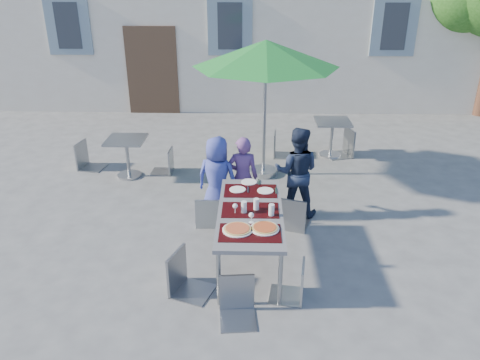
{
  "coord_description": "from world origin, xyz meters",
  "views": [
    {
      "loc": [
        0.56,
        -4.49,
        3.49
      ],
      "look_at": [
        0.4,
        1.54,
        0.75
      ],
      "focal_mm": 35.0,
      "sensor_mm": 36.0,
      "label": 1
    }
  ],
  "objects_px": {
    "child_1": "(243,177)",
    "chair_3": "(183,249)",
    "child_2": "(297,172)",
    "cafe_table_1": "(332,132)",
    "child_0": "(217,179)",
    "cafe_table_0": "(127,151)",
    "bg_chair_r_0": "(165,147)",
    "bg_chair_l_0": "(84,139)",
    "bg_chair_r_1": "(346,126)",
    "chair_1": "(256,189)",
    "pizza_near_right": "(265,228)",
    "chair_0": "(209,194)",
    "patio_umbrella": "(266,55)",
    "chair_2": "(294,193)",
    "chair_4": "(295,261)",
    "bg_chair_l_1": "(280,130)",
    "dining_table": "(250,214)",
    "pizza_near_left": "(238,229)",
    "chair_5": "(237,277)"
  },
  "relations": [
    {
      "from": "child_2",
      "to": "bg_chair_r_0",
      "type": "distance_m",
      "value": 2.75
    },
    {
      "from": "child_1",
      "to": "bg_chair_l_1",
      "type": "xyz_separation_m",
      "value": [
        0.7,
        2.54,
        -0.09
      ]
    },
    {
      "from": "child_1",
      "to": "chair_4",
      "type": "height_order",
      "value": "child_1"
    },
    {
      "from": "pizza_near_left",
      "to": "cafe_table_0",
      "type": "distance_m",
      "value": 3.82
    },
    {
      "from": "chair_3",
      "to": "chair_4",
      "type": "height_order",
      "value": "chair_3"
    },
    {
      "from": "child_0",
      "to": "cafe_table_1",
      "type": "xyz_separation_m",
      "value": [
        2.11,
        2.65,
        -0.14
      ]
    },
    {
      "from": "chair_5",
      "to": "chair_3",
      "type": "bearing_deg",
      "value": 146.61
    },
    {
      "from": "pizza_near_right",
      "to": "chair_4",
      "type": "bearing_deg",
      "value": -37.29
    },
    {
      "from": "chair_4",
      "to": "chair_0",
      "type": "bearing_deg",
      "value": 124.26
    },
    {
      "from": "pizza_near_right",
      "to": "chair_3",
      "type": "xyz_separation_m",
      "value": [
        -0.93,
        -0.17,
        -0.2
      ]
    },
    {
      "from": "pizza_near_left",
      "to": "bg_chair_l_0",
      "type": "relative_size",
      "value": 0.36
    },
    {
      "from": "child_2",
      "to": "cafe_table_1",
      "type": "distance_m",
      "value": 2.66
    },
    {
      "from": "child_2",
      "to": "chair_1",
      "type": "distance_m",
      "value": 0.69
    },
    {
      "from": "dining_table",
      "to": "bg_chair_r_0",
      "type": "bearing_deg",
      "value": 118.71
    },
    {
      "from": "patio_umbrella",
      "to": "chair_2",
      "type": "bearing_deg",
      "value": -79.03
    },
    {
      "from": "chair_3",
      "to": "bg_chair_r_0",
      "type": "bearing_deg",
      "value": 103.16
    },
    {
      "from": "chair_5",
      "to": "dining_table",
      "type": "bearing_deg",
      "value": 82.99
    },
    {
      "from": "patio_umbrella",
      "to": "cafe_table_1",
      "type": "bearing_deg",
      "value": 35.52
    },
    {
      "from": "child_1",
      "to": "chair_2",
      "type": "bearing_deg",
      "value": 150.66
    },
    {
      "from": "child_0",
      "to": "chair_1",
      "type": "relative_size",
      "value": 1.44
    },
    {
      "from": "chair_3",
      "to": "bg_chair_l_1",
      "type": "xyz_separation_m",
      "value": [
        1.33,
        4.42,
        -0.03
      ]
    },
    {
      "from": "pizza_near_right",
      "to": "patio_umbrella",
      "type": "bearing_deg",
      "value": 88.94
    },
    {
      "from": "dining_table",
      "to": "pizza_near_left",
      "type": "bearing_deg",
      "value": -105.95
    },
    {
      "from": "child_0",
      "to": "pizza_near_right",
      "type": "bearing_deg",
      "value": 129.14
    },
    {
      "from": "pizza_near_right",
      "to": "child_0",
      "type": "distance_m",
      "value": 1.77
    },
    {
      "from": "child_0",
      "to": "cafe_table_0",
      "type": "distance_m",
      "value": 2.31
    },
    {
      "from": "cafe_table_0",
      "to": "bg_chair_l_1",
      "type": "height_order",
      "value": "bg_chair_l_1"
    },
    {
      "from": "chair_1",
      "to": "bg_chair_r_0",
      "type": "bearing_deg",
      "value": 132.54
    },
    {
      "from": "chair_5",
      "to": "bg_chair_r_0",
      "type": "height_order",
      "value": "chair_5"
    },
    {
      "from": "patio_umbrella",
      "to": "cafe_table_1",
      "type": "relative_size",
      "value": 3.39
    },
    {
      "from": "pizza_near_left",
      "to": "bg_chair_r_0",
      "type": "distance_m",
      "value": 3.68
    },
    {
      "from": "child_2",
      "to": "dining_table",
      "type": "bearing_deg",
      "value": 72.17
    },
    {
      "from": "child_2",
      "to": "pizza_near_right",
      "type": "bearing_deg",
      "value": 83.26
    },
    {
      "from": "child_0",
      "to": "child_2",
      "type": "relative_size",
      "value": 0.93
    },
    {
      "from": "chair_3",
      "to": "pizza_near_right",
      "type": "bearing_deg",
      "value": 10.25
    },
    {
      "from": "chair_0",
      "to": "patio_umbrella",
      "type": "xyz_separation_m",
      "value": [
        0.84,
        1.92,
        1.66
      ]
    },
    {
      "from": "child_2",
      "to": "chair_0",
      "type": "relative_size",
      "value": 1.58
    },
    {
      "from": "bg_chair_l_1",
      "to": "bg_chair_r_0",
      "type": "bearing_deg",
      "value": -157.18
    },
    {
      "from": "chair_2",
      "to": "chair_4",
      "type": "xyz_separation_m",
      "value": [
        -0.1,
        -1.59,
        -0.07
      ]
    },
    {
      "from": "child_1",
      "to": "child_2",
      "type": "xyz_separation_m",
      "value": [
        0.81,
        0.09,
        0.06
      ]
    },
    {
      "from": "pizza_near_left",
      "to": "cafe_table_1",
      "type": "relative_size",
      "value": 0.48
    },
    {
      "from": "chair_1",
      "to": "bg_chair_r_1",
      "type": "height_order",
      "value": "bg_chair_r_1"
    },
    {
      "from": "bg_chair_l_1",
      "to": "dining_table",
      "type": "bearing_deg",
      "value": -98.65
    },
    {
      "from": "chair_0",
      "to": "chair_2",
      "type": "xyz_separation_m",
      "value": [
        1.22,
        -0.05,
        0.06
      ]
    },
    {
      "from": "chair_3",
      "to": "bg_chair_r_0",
      "type": "xyz_separation_m",
      "value": [
        -0.82,
        3.51,
        -0.07
      ]
    },
    {
      "from": "chair_2",
      "to": "cafe_table_0",
      "type": "bearing_deg",
      "value": 147.38
    },
    {
      "from": "chair_1",
      "to": "chair_3",
      "type": "bearing_deg",
      "value": -115.9
    },
    {
      "from": "chair_4",
      "to": "bg_chair_r_1",
      "type": "relative_size",
      "value": 0.81
    },
    {
      "from": "bg_chair_l_0",
      "to": "bg_chair_r_1",
      "type": "bearing_deg",
      "value": 8.91
    },
    {
      "from": "child_1",
      "to": "chair_3",
      "type": "distance_m",
      "value": 1.99
    }
  ]
}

